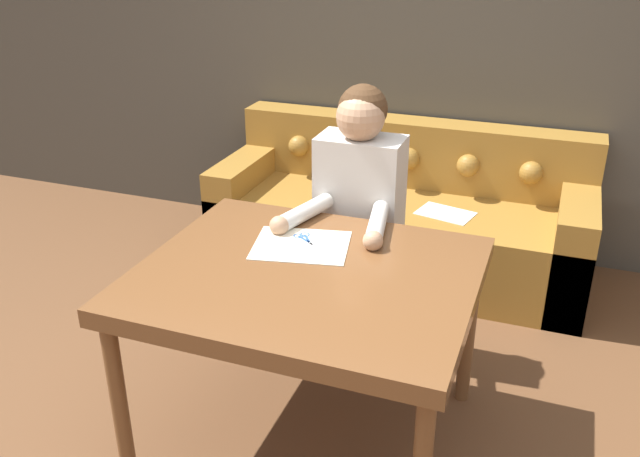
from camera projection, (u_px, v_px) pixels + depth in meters
ground_plane at (299, 451)px, 2.70m from camera, size 16.00×16.00×0.00m
wall_back at (432, 37)px, 3.97m from camera, size 8.00×0.06×2.60m
dining_table at (307, 288)px, 2.50m from camera, size 1.22×1.04×0.77m
couch at (400, 218)px, 4.04m from camera, size 2.15×0.83×0.84m
person at (358, 223)px, 3.10m from camera, size 0.48×0.62×1.30m
pattern_paper_main at (301, 245)px, 2.65m from camera, size 0.42×0.37×0.00m
scissors at (307, 240)px, 2.69m from camera, size 0.19×0.18×0.01m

